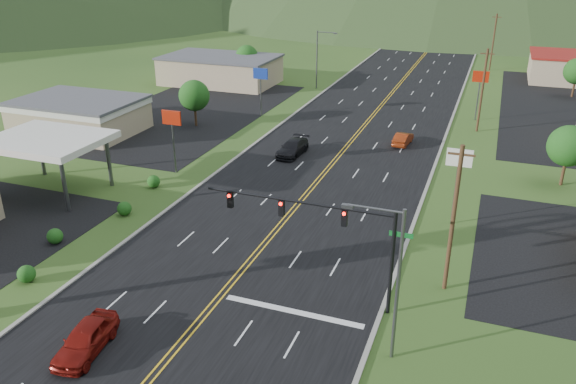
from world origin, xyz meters
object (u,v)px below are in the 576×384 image
(streetlight_east, at_px, (393,275))
(streetlight_west, at_px, (319,56))
(traffic_signal, at_px, (328,225))
(gas_canopy, at_px, (47,141))
(car_red_near, at_px, (86,339))
(car_dark_mid, at_px, (293,148))
(car_red_far, at_px, (403,139))

(streetlight_east, bearing_deg, streetlight_west, 110.86)
(traffic_signal, xyz_separation_m, streetlight_east, (4.70, -4.00, -0.15))
(streetlight_west, height_order, gas_canopy, streetlight_west)
(streetlight_east, bearing_deg, car_red_near, -160.72)
(gas_canopy, bearing_deg, streetlight_west, 77.87)
(car_dark_mid, bearing_deg, car_red_far, 38.77)
(streetlight_east, xyz_separation_m, gas_canopy, (-33.18, 12.00, -0.31))
(gas_canopy, relative_size, car_dark_mid, 1.86)
(streetlight_west, height_order, car_red_far, streetlight_west)
(car_dark_mid, bearing_deg, traffic_signal, -62.48)
(streetlight_east, distance_m, streetlight_west, 64.21)
(streetlight_east, height_order, car_red_near, streetlight_east)
(streetlight_west, bearing_deg, gas_canopy, -102.13)
(traffic_signal, bearing_deg, car_red_far, 91.15)
(streetlight_east, bearing_deg, car_dark_mid, 118.89)
(car_dark_mid, bearing_deg, gas_canopy, -132.10)
(streetlight_west, distance_m, car_red_far, 29.55)
(car_red_near, bearing_deg, streetlight_east, 11.20)
(gas_canopy, bearing_deg, car_red_far, 41.51)
(streetlight_east, relative_size, car_red_far, 2.12)
(traffic_signal, height_order, streetlight_east, streetlight_east)
(streetlight_west, bearing_deg, streetlight_east, -69.14)
(streetlight_west, relative_size, car_red_far, 2.12)
(traffic_signal, xyz_separation_m, car_dark_mid, (-11.31, 25.01, -4.55))
(car_dark_mid, bearing_deg, car_red_near, -86.31)
(streetlight_west, relative_size, gas_canopy, 0.90)
(gas_canopy, xyz_separation_m, car_red_near, (17.48, -17.49, -4.05))
(streetlight_east, relative_size, car_red_near, 1.86)
(car_dark_mid, bearing_deg, streetlight_west, 105.66)
(streetlight_east, height_order, streetlight_west, same)
(car_red_far, bearing_deg, gas_canopy, 46.84)
(car_red_near, bearing_deg, streetlight_west, 88.17)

